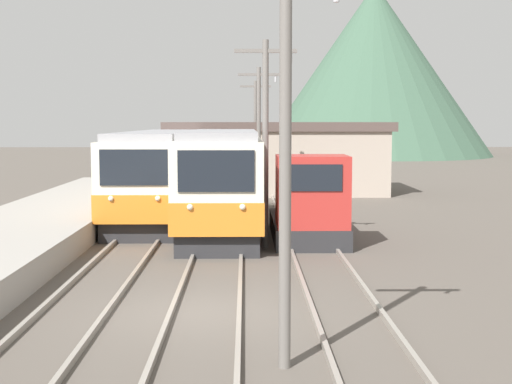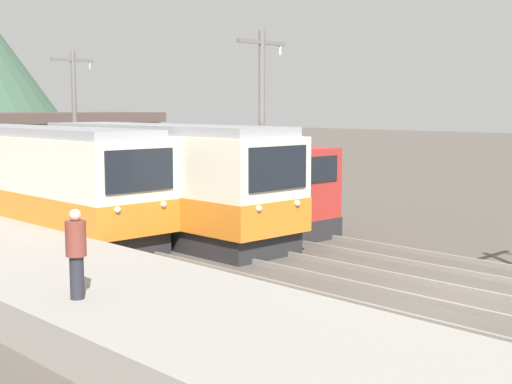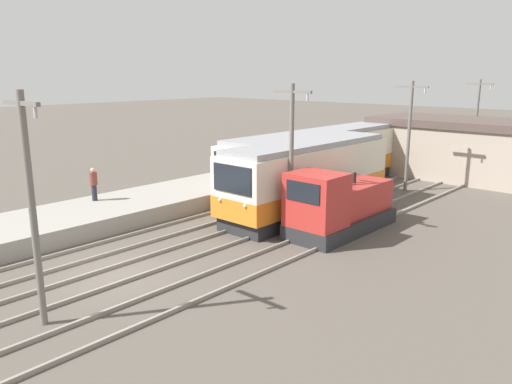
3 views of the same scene
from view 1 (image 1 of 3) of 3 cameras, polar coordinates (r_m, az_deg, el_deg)
name	(u,v)px [view 1 (image 1 of 3)]	position (r m, az deg, el deg)	size (l,w,h in m)	color
ground_plane	(196,313)	(15.52, -4.79, -9.59)	(200.00, 200.00, 0.00)	#564F47
track_left	(75,310)	(15.89, -14.31, -9.13)	(1.54, 60.00, 0.14)	gray
track_center	(206,309)	(15.49, -4.05, -9.35)	(1.54, 60.00, 0.14)	gray
track_right	(345,309)	(15.62, 7.16, -9.26)	(1.54, 60.00, 0.14)	gray
commuter_train_left	(161,177)	(31.14, -7.60, 1.23)	(2.84, 15.12, 3.67)	#28282B
commuter_train_center	(222,185)	(26.33, -2.71, 0.55)	(2.84, 11.11, 3.75)	#28282B
shunting_locomotive	(307,205)	(24.72, 4.13, -1.03)	(2.40, 6.04, 3.00)	#28282B
catenary_mast_near	(286,148)	(11.52, 2.40, 3.51)	(2.00, 0.20, 6.66)	slate
catenary_mast_mid	(266,135)	(22.90, 0.78, 4.57)	(2.00, 0.20, 6.66)	slate
catenary_mast_far	(259,131)	(34.30, 0.23, 4.93)	(2.00, 0.20, 6.66)	slate
catenary_mast_distant	(256,128)	(45.69, -0.04, 5.11)	(2.00, 0.20, 6.66)	slate
station_building	(277,157)	(41.03, 1.70, 2.81)	(12.60, 6.30, 4.05)	#AD9E8E
mountain_backdrop	(374,70)	(88.73, 9.40, 9.58)	(28.36, 28.36, 20.56)	#3D5B47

